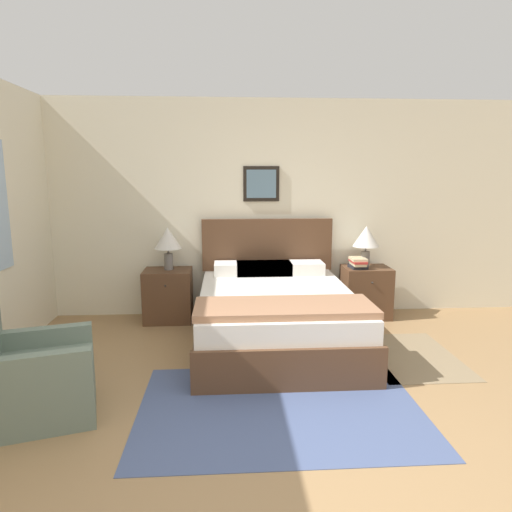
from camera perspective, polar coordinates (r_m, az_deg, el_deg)
The scene contains 14 objects.
ground_plane at distance 2.87m, azimuth 3.19°, elevation -26.82°, with size 16.00×16.00×0.00m, color #99754C.
wall_back at distance 5.59m, azimuth -0.71°, elevation 5.92°, with size 7.16×0.09×2.60m.
area_rug_main at distance 3.60m, azimuth 2.99°, elevation -18.41°, with size 2.10×1.47×0.01m.
area_rug_bedside at distance 4.72m, azimuth 18.71°, elevation -11.71°, with size 0.84×1.19×0.01m.
bed at distance 4.71m, azimuth 2.44°, elevation -7.16°, with size 1.58×2.12×1.19m.
armchair at distance 3.71m, azimuth -26.13°, elevation -13.71°, with size 0.90×0.83×0.82m.
nightstand_near_window at distance 5.50m, azimuth -10.91°, elevation -4.85°, with size 0.55×0.46×0.62m.
nightstand_by_door at distance 5.71m, azimuth 13.56°, elevation -4.40°, with size 0.55×0.46×0.62m.
table_lamp_near_window at distance 5.39m, azimuth -10.96°, elevation 2.00°, with size 0.31×0.31×0.50m.
table_lamp_by_door at distance 5.60m, azimuth 13.61°, elevation 2.20°, with size 0.31×0.31×0.50m.
book_thick_bottom at distance 5.56m, azimuth 12.61°, elevation -1.30°, with size 0.20×0.22×0.04m.
book_hardcover_middle at distance 5.55m, azimuth 12.62°, elevation -0.95°, with size 0.14×0.26×0.03m.
book_novel_upper at distance 5.55m, azimuth 12.63°, elevation -0.65°, with size 0.16×0.27×0.03m.
book_slim_near_top at distance 5.54m, azimuth 12.65°, elevation -0.37°, with size 0.18×0.24×0.03m.
Camera 1 is at (-0.29, -2.27, 1.73)m, focal length 32.00 mm.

